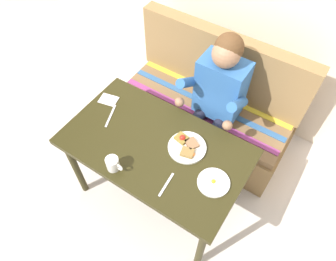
{
  "coord_description": "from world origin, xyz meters",
  "views": [
    {
      "loc": [
        0.69,
        -0.89,
        2.39
      ],
      "look_at": [
        0.0,
        0.15,
        0.72
      ],
      "focal_mm": 33.29,
      "sensor_mm": 36.0,
      "label": 1
    }
  ],
  "objects_px": {
    "coffee_mug": "(113,164)",
    "fork": "(166,185)",
    "napkin": "(109,100)",
    "person": "(216,96)",
    "knife": "(111,116)",
    "table": "(156,152)",
    "plate_breakfast": "(187,147)",
    "couch": "(207,110)",
    "plate_eggs": "(214,182)"
  },
  "relations": [
    {
      "from": "fork",
      "to": "couch",
      "type": "bearing_deg",
      "value": 98.39
    },
    {
      "from": "plate_breakfast",
      "to": "knife",
      "type": "relative_size",
      "value": 1.23
    },
    {
      "from": "plate_breakfast",
      "to": "person",
      "type": "bearing_deg",
      "value": 96.59
    },
    {
      "from": "person",
      "to": "plate_breakfast",
      "type": "xyz_separation_m",
      "value": [
        0.06,
        -0.5,
        0.0
      ]
    },
    {
      "from": "table",
      "to": "person",
      "type": "height_order",
      "value": "person"
    },
    {
      "from": "person",
      "to": "coffee_mug",
      "type": "height_order",
      "value": "person"
    },
    {
      "from": "fork",
      "to": "knife",
      "type": "height_order",
      "value": "same"
    },
    {
      "from": "plate_eggs",
      "to": "napkin",
      "type": "bearing_deg",
      "value": 169.85
    },
    {
      "from": "couch",
      "to": "coffee_mug",
      "type": "distance_m",
      "value": 1.14
    },
    {
      "from": "plate_eggs",
      "to": "napkin",
      "type": "height_order",
      "value": "plate_eggs"
    },
    {
      "from": "plate_eggs",
      "to": "fork",
      "type": "distance_m",
      "value": 0.28
    },
    {
      "from": "knife",
      "to": "coffee_mug",
      "type": "bearing_deg",
      "value": -67.88
    },
    {
      "from": "fork",
      "to": "knife",
      "type": "bearing_deg",
      "value": 155.49
    },
    {
      "from": "plate_eggs",
      "to": "napkin",
      "type": "relative_size",
      "value": 1.52
    },
    {
      "from": "napkin",
      "to": "knife",
      "type": "xyz_separation_m",
      "value": [
        0.11,
        -0.11,
        -0.0
      ]
    },
    {
      "from": "table",
      "to": "person",
      "type": "xyz_separation_m",
      "value": [
        0.12,
        0.59,
        0.09
      ]
    },
    {
      "from": "napkin",
      "to": "fork",
      "type": "bearing_deg",
      "value": -24.78
    },
    {
      "from": "person",
      "to": "coffee_mug",
      "type": "distance_m",
      "value": 0.9
    },
    {
      "from": "plate_breakfast",
      "to": "napkin",
      "type": "xyz_separation_m",
      "value": [
        -0.68,
        0.04,
        -0.01
      ]
    },
    {
      "from": "plate_breakfast",
      "to": "knife",
      "type": "bearing_deg",
      "value": -173.63
    },
    {
      "from": "napkin",
      "to": "fork",
      "type": "distance_m",
      "value": 0.79
    },
    {
      "from": "person",
      "to": "napkin",
      "type": "relative_size",
      "value": 9.5
    },
    {
      "from": "table",
      "to": "fork",
      "type": "height_order",
      "value": "fork"
    },
    {
      "from": "table",
      "to": "couch",
      "type": "relative_size",
      "value": 0.83
    },
    {
      "from": "couch",
      "to": "person",
      "type": "distance_m",
      "value": 0.46
    },
    {
      "from": "couch",
      "to": "knife",
      "type": "distance_m",
      "value": 0.93
    },
    {
      "from": "napkin",
      "to": "plate_breakfast",
      "type": "bearing_deg",
      "value": -3.53
    },
    {
      "from": "plate_eggs",
      "to": "knife",
      "type": "height_order",
      "value": "plate_eggs"
    },
    {
      "from": "person",
      "to": "couch",
      "type": "bearing_deg",
      "value": 125.28
    },
    {
      "from": "coffee_mug",
      "to": "napkin",
      "type": "relative_size",
      "value": 0.92
    },
    {
      "from": "fork",
      "to": "knife",
      "type": "relative_size",
      "value": 0.85
    },
    {
      "from": "person",
      "to": "fork",
      "type": "height_order",
      "value": "person"
    },
    {
      "from": "plate_breakfast",
      "to": "coffee_mug",
      "type": "height_order",
      "value": "coffee_mug"
    },
    {
      "from": "person",
      "to": "fork",
      "type": "relative_size",
      "value": 7.13
    },
    {
      "from": "coffee_mug",
      "to": "knife",
      "type": "xyz_separation_m",
      "value": [
        -0.28,
        0.31,
        -0.05
      ]
    },
    {
      "from": "person",
      "to": "plate_eggs",
      "type": "xyz_separation_m",
      "value": [
        0.32,
        -0.62,
        -0.0
      ]
    },
    {
      "from": "plate_eggs",
      "to": "napkin",
      "type": "xyz_separation_m",
      "value": [
        -0.94,
        0.17,
        -0.01
      ]
    },
    {
      "from": "coffee_mug",
      "to": "fork",
      "type": "bearing_deg",
      "value": 13.64
    },
    {
      "from": "coffee_mug",
      "to": "fork",
      "type": "height_order",
      "value": "coffee_mug"
    },
    {
      "from": "plate_breakfast",
      "to": "napkin",
      "type": "relative_size",
      "value": 1.92
    },
    {
      "from": "table",
      "to": "plate_eggs",
      "type": "bearing_deg",
      "value": -4.19
    },
    {
      "from": "couch",
      "to": "plate_breakfast",
      "type": "height_order",
      "value": "couch"
    },
    {
      "from": "plate_eggs",
      "to": "knife",
      "type": "xyz_separation_m",
      "value": [
        -0.84,
        0.06,
        -0.01
      ]
    },
    {
      "from": "person",
      "to": "plate_eggs",
      "type": "height_order",
      "value": "person"
    },
    {
      "from": "couch",
      "to": "knife",
      "type": "bearing_deg",
      "value": -118.27
    },
    {
      "from": "person",
      "to": "knife",
      "type": "height_order",
      "value": "person"
    },
    {
      "from": "person",
      "to": "plate_eggs",
      "type": "distance_m",
      "value": 0.7
    },
    {
      "from": "table",
      "to": "person",
      "type": "distance_m",
      "value": 0.61
    },
    {
      "from": "plate_breakfast",
      "to": "knife",
      "type": "distance_m",
      "value": 0.58
    },
    {
      "from": "napkin",
      "to": "fork",
      "type": "height_order",
      "value": "napkin"
    }
  ]
}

